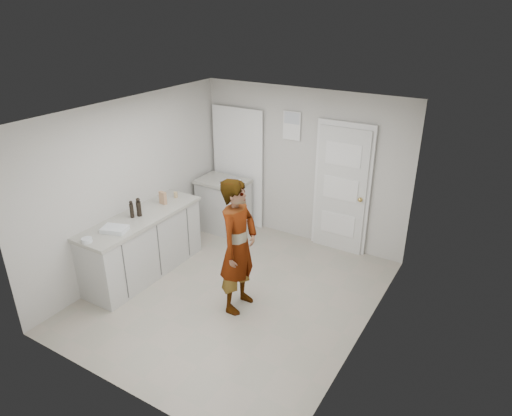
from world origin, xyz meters
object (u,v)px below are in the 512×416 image
Objects in this scene: oil_cruet_a at (139,207)px; baking_dish at (115,229)px; person at (238,246)px; cake_mix_box at (163,198)px; spice_jar at (176,195)px; oil_cruet_b at (132,209)px; egg_bowl at (87,240)px.

oil_cruet_a is 0.73× the size of baking_dish.
person is 1.67m from baking_dish.
oil_cruet_a is at bearing -82.89° from cake_mix_box.
cake_mix_box reaches higher than baking_dish.
spice_jar reaches higher than baking_dish.
cake_mix_box is 0.29m from spice_jar.
cake_mix_box reaches higher than spice_jar.
oil_cruet_b is 0.68× the size of baking_dish.
oil_cruet_b reaches higher than spice_jar.
person is 1.78m from spice_jar.
person is 13.44× the size of egg_bowl.
oil_cruet_a is at bearing 96.14° from baking_dish.
egg_bowl is (0.03, -0.81, -0.10)m from oil_cruet_b.
spice_jar is at bearing 89.05° from egg_bowl.
oil_cruet_b reaches higher than cake_mix_box.
oil_cruet_a is at bearing 62.68° from oil_cruet_b.
baking_dish is at bearing 106.40° from person.
person is at bearing 1.05° from oil_cruet_a.
egg_bowl is at bearing -91.23° from oil_cruet_a.
baking_dish reaches higher than egg_bowl.
baking_dish is 0.40m from egg_bowl.
spice_jar is 1.67m from egg_bowl.
oil_cruet_b is (-0.05, -0.58, 0.03)m from cake_mix_box.
spice_jar is 0.77m from oil_cruet_a.
spice_jar is at bearing 86.35° from oil_cruet_b.
baking_dish is (0.06, -0.51, -0.10)m from oil_cruet_a.
person reaches higher than cake_mix_box.
baking_dish is at bearing -87.91° from spice_jar.
spice_jar is (-1.62, 0.74, 0.08)m from person.
oil_cruet_a is at bearing 88.77° from egg_bowl.
cake_mix_box is at bearing 92.84° from baking_dish.
spice_jar is 0.87m from oil_cruet_b.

